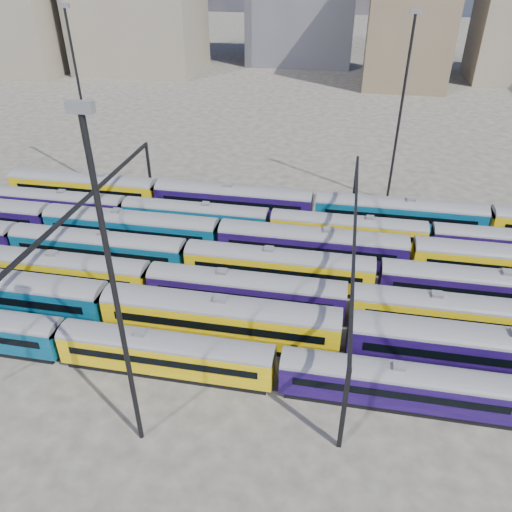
% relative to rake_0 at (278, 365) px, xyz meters
% --- Properties ---
extents(ground, '(500.00, 500.00, 0.00)m').
position_rel_rake_0_xyz_m(ground, '(-4.49, 15.00, -2.50)').
color(ground, '#3C3833').
rests_on(ground, ground).
extents(rake_0, '(116.34, 2.84, 4.77)m').
position_rel_rake_0_xyz_m(rake_0, '(0.00, 0.00, 0.00)').
color(rake_0, black).
rests_on(rake_0, ground).
extents(rake_1, '(136.50, 3.33, 5.62)m').
position_rel_rake_0_xyz_m(rake_1, '(5.30, 5.00, 0.45)').
color(rake_1, black).
rests_on(rake_1, ground).
extents(rake_2, '(123.58, 3.01, 5.07)m').
position_rel_rake_0_xyz_m(rake_2, '(5.62, 10.00, 0.16)').
color(rake_2, black).
rests_on(rake_2, ground).
extents(rake_3, '(104.75, 3.07, 5.17)m').
position_rel_rake_0_xyz_m(rake_3, '(-2.13, 15.00, 0.21)').
color(rake_3, black).
rests_on(rake_3, ground).
extents(rake_4, '(132.62, 3.23, 5.45)m').
position_rel_rake_0_xyz_m(rake_4, '(12.11, 20.00, 0.36)').
color(rake_4, black).
rests_on(rake_4, ground).
extents(rake_5, '(135.99, 2.84, 4.78)m').
position_rel_rake_0_xyz_m(rake_5, '(4.99, 25.00, 0.00)').
color(rake_5, black).
rests_on(rake_5, ground).
extents(rake_6, '(109.47, 3.20, 5.41)m').
position_rel_rake_0_xyz_m(rake_6, '(11.39, 30.00, 0.33)').
color(rake_6, black).
rests_on(rake_6, ground).
extents(gantry_1, '(0.35, 40.35, 8.03)m').
position_rel_rake_0_xyz_m(gantry_1, '(-24.49, 15.00, 4.28)').
color(gantry_1, black).
rests_on(gantry_1, ground).
extents(gantry_2, '(0.35, 40.35, 8.03)m').
position_rel_rake_0_xyz_m(gantry_2, '(5.51, 15.00, 4.28)').
color(gantry_2, black).
rests_on(gantry_2, ground).
extents(mast_1, '(1.40, 0.50, 25.60)m').
position_rel_rake_0_xyz_m(mast_1, '(-34.49, 37.00, 11.46)').
color(mast_1, black).
rests_on(mast_1, ground).
extents(mast_2, '(1.40, 0.50, 25.60)m').
position_rel_rake_0_xyz_m(mast_2, '(-9.49, -7.00, 11.46)').
color(mast_2, black).
rests_on(mast_2, ground).
extents(mast_3, '(1.40, 0.50, 25.60)m').
position_rel_rake_0_xyz_m(mast_3, '(10.51, 39.00, 11.46)').
color(mast_3, black).
rests_on(mast_3, ground).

